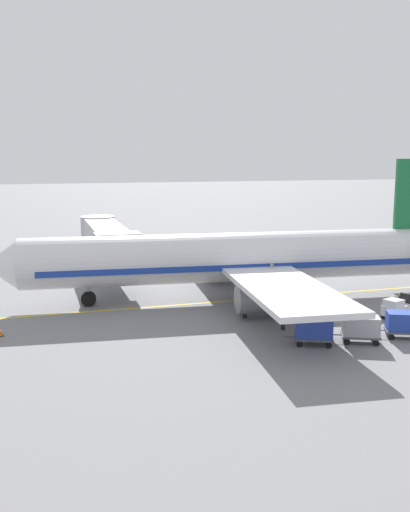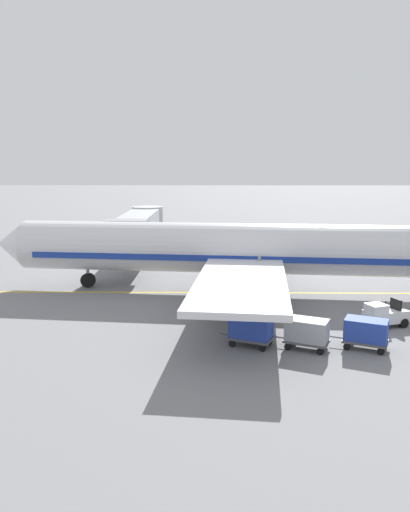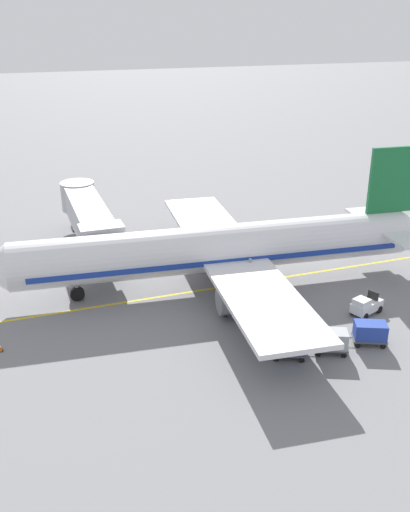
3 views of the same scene
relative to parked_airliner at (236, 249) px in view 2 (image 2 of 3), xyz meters
name	(u,v)px [view 2 (image 2 of 3)]	position (x,y,z in m)	size (l,w,h in m)	color
ground_plane	(256,293)	(-0.43, -1.45, -3.19)	(400.00, 400.00, 0.00)	slate
gate_lead_in_line	(256,293)	(-0.43, -1.45, -3.18)	(0.24, 80.00, 0.01)	gold
parked_airliner	(236,249)	(0.00, 0.00, 0.00)	(30.37, 37.35, 10.63)	silver
jet_bridge	(139,228)	(10.89, 8.82, 0.27)	(16.39, 3.50, 4.98)	#A8AAAF
baggage_tug_lead	(384,315)	(-8.22, -8.31, -2.47)	(2.00, 2.76, 1.62)	silver
baggage_cart_front	(251,328)	(-11.51, -0.26, -2.24)	(2.08, 2.93, 1.58)	#4C4C51
baggage_cart_second_in_train	(307,331)	(-11.93, -3.09, -2.24)	(2.08, 2.93, 1.58)	#4C4C51
baggage_cart_third_in_train	(366,331)	(-11.88, -6.12, -2.24)	(2.08, 2.93, 1.58)	#4C4C51
ground_crew_wing_walker	(238,311)	(-8.33, 0.24, -2.23)	(0.72, 0.34, 1.69)	#232328
ground_crew_loader	(215,297)	(-5.12, 1.59, -2.23)	(0.33, 0.72, 1.69)	#232328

